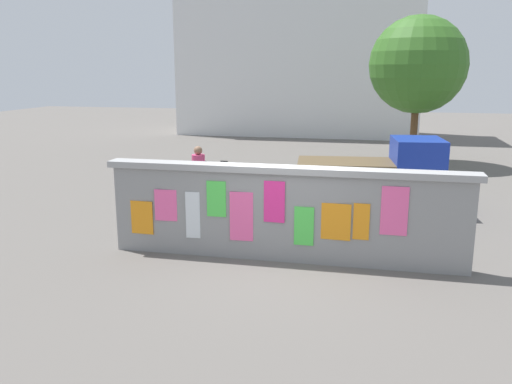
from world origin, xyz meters
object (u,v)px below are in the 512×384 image
Objects in this scene: bicycle_near at (219,181)px; tree_roadside at (418,65)px; auto_rickshaw_truck at (376,175)px; bicycle_far at (299,225)px; motorcycle at (236,204)px; person_walking at (199,170)px.

tree_roadside reaches higher than bicycle_near.
auto_rickshaw_truck is 4.60m from bicycle_near.
auto_rickshaw_truck reaches higher than bicycle_far.
auto_rickshaw_truck is 1.97× the size of motorcycle.
person_walking is at bearing -169.70° from auto_rickshaw_truck.
motorcycle is at bearing -43.22° from person_walking.
bicycle_near is at bearing 88.82° from person_walking.
person_walking is (-2.95, 2.32, 0.62)m from bicycle_far.
person_walking reaches higher than bicycle_near.
bicycle_near and bicycle_far have the same top height.
person_walking is at bearing -125.76° from tree_roadside.
person_walking is 0.29× the size of tree_roadside.
bicycle_near is at bearing 125.64° from bicycle_far.
bicycle_far is at bearing -33.36° from motorcycle.
motorcycle is 0.35× the size of tree_roadside.
person_walking reaches higher than bicycle_far.
bicycle_far is 3.81m from person_walking.
bicycle_far is 1.03× the size of person_walking.
auto_rickshaw_truck reaches higher than bicycle_near.
tree_roadside is at bearing 74.40° from bicycle_far.
person_walking is (-1.33, 1.25, 0.52)m from motorcycle.
tree_roadside reaches higher than auto_rickshaw_truck.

